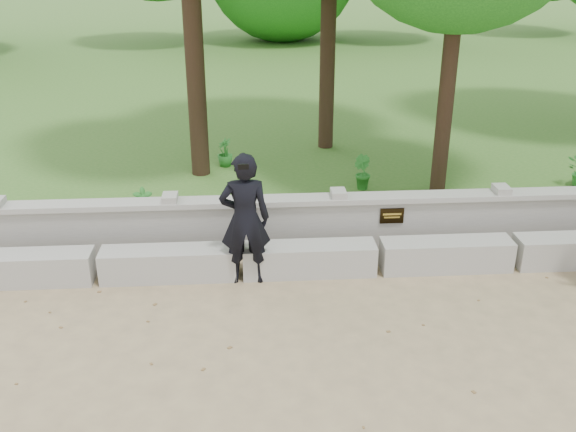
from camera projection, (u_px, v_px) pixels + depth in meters
name	position (u px, v px, depth m)	size (l,w,h in m)	color
ground	(409.00, 347.00, 7.61)	(80.00, 80.00, 0.00)	tan
lawn	(303.00, 86.00, 20.37)	(40.00, 22.00, 0.25)	#336320
concrete_bench	(378.00, 257.00, 9.26)	(11.90, 0.45, 0.45)	#A9A7A0
parapet_wall	(370.00, 222.00, 9.80)	(12.50, 0.35, 0.90)	#9F9D96
man_main	(245.00, 219.00, 8.71)	(0.70, 0.62, 1.89)	black
shrub_a	(144.00, 206.00, 10.19)	(0.31, 0.21, 0.59)	#287327
shrub_b	(362.00, 172.00, 11.60)	(0.34, 0.27, 0.62)	#287327
shrub_d	(225.00, 152.00, 12.76)	(0.32, 0.28, 0.56)	#287327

